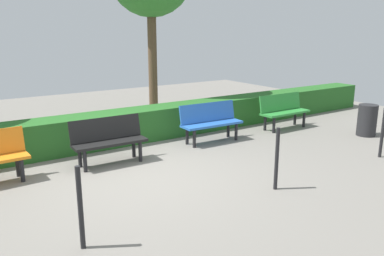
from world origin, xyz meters
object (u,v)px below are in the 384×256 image
at_px(bench_blue, 210,121).
at_px(bench_green, 283,110).
at_px(trash_bin, 367,120).
at_px(bench_black, 108,139).

bearing_deg(bench_blue, bench_green, -178.78).
distance_m(bench_green, bench_blue, 2.26).
xyz_separation_m(bench_green, trash_bin, (-1.12, 1.60, -0.11)).
relative_size(bench_black, trash_bin, 1.86).
xyz_separation_m(bench_blue, bench_black, (2.45, 0.13, -0.00)).
xyz_separation_m(bench_black, trash_bin, (-5.82, 1.51, -0.11)).
relative_size(bench_blue, bench_black, 1.04).
distance_m(bench_blue, bench_black, 2.45).
relative_size(bench_green, trash_bin, 1.86).
height_order(bench_blue, bench_black, same).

